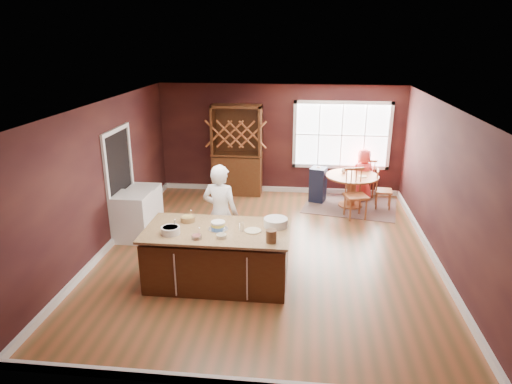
# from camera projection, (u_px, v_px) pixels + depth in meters

# --- Properties ---
(room_shell) EXTENTS (7.00, 7.00, 7.00)m
(room_shell) POSITION_uv_depth(u_px,v_px,m) (268.00, 182.00, 8.01)
(room_shell) COLOR brown
(room_shell) RESTS_ON ground
(window) EXTENTS (2.36, 0.10, 1.66)m
(window) POSITION_uv_depth(u_px,v_px,m) (342.00, 135.00, 11.07)
(window) COLOR white
(window) RESTS_ON room_shell
(doorway) EXTENTS (0.08, 1.26, 2.13)m
(doorway) POSITION_uv_depth(u_px,v_px,m) (121.00, 184.00, 8.99)
(doorway) COLOR white
(doorway) RESTS_ON room_shell
(kitchen_island) EXTENTS (2.28, 1.20, 0.92)m
(kitchen_island) POSITION_uv_depth(u_px,v_px,m) (218.00, 257.00, 7.29)
(kitchen_island) COLOR #43200F
(kitchen_island) RESTS_ON ground
(dining_table) EXTENTS (1.21, 1.21, 0.75)m
(dining_table) POSITION_uv_depth(u_px,v_px,m) (352.00, 184.00, 10.55)
(dining_table) COLOR brown
(dining_table) RESTS_ON ground
(baker) EXTENTS (0.72, 0.56, 1.76)m
(baker) POSITION_uv_depth(u_px,v_px,m) (220.00, 214.00, 7.85)
(baker) COLOR white
(baker) RESTS_ON ground
(layer_cake) EXTENTS (0.31, 0.31, 0.13)m
(layer_cake) POSITION_uv_depth(u_px,v_px,m) (218.00, 226.00, 7.11)
(layer_cake) COLOR white
(layer_cake) RESTS_ON kitchen_island
(bowl_blue) EXTENTS (0.29, 0.29, 0.11)m
(bowl_blue) POSITION_uv_depth(u_px,v_px,m) (171.00, 230.00, 6.95)
(bowl_blue) COLOR white
(bowl_blue) RESTS_ON kitchen_island
(bowl_yellow) EXTENTS (0.23, 0.23, 0.09)m
(bowl_yellow) POSITION_uv_depth(u_px,v_px,m) (188.00, 219.00, 7.42)
(bowl_yellow) COLOR #AB8448
(bowl_yellow) RESTS_ON kitchen_island
(bowl_pink) EXTENTS (0.16, 0.16, 0.06)m
(bowl_pink) POSITION_uv_depth(u_px,v_px,m) (196.00, 237.00, 6.79)
(bowl_pink) COLOR silver
(bowl_pink) RESTS_ON kitchen_island
(bowl_olive) EXTENTS (0.15, 0.15, 0.06)m
(bowl_olive) POSITION_uv_depth(u_px,v_px,m) (221.00, 236.00, 6.82)
(bowl_olive) COLOR #C8B297
(bowl_olive) RESTS_ON kitchen_island
(drinking_glass) EXTENTS (0.07, 0.07, 0.15)m
(drinking_glass) POSITION_uv_depth(u_px,v_px,m) (241.00, 227.00, 7.04)
(drinking_glass) COLOR silver
(drinking_glass) RESTS_ON kitchen_island
(dinner_plate) EXTENTS (0.26, 0.26, 0.02)m
(dinner_plate) POSITION_uv_depth(u_px,v_px,m) (253.00, 231.00, 7.06)
(dinner_plate) COLOR white
(dinner_plate) RESTS_ON kitchen_island
(white_tub) EXTENTS (0.38, 0.38, 0.13)m
(white_tub) POSITION_uv_depth(u_px,v_px,m) (276.00, 222.00, 7.23)
(white_tub) COLOR silver
(white_tub) RESTS_ON kitchen_island
(stoneware_crock) EXTENTS (0.16, 0.16, 0.19)m
(stoneware_crock) POSITION_uv_depth(u_px,v_px,m) (271.00, 236.00, 6.66)
(stoneware_crock) COLOR brown
(stoneware_crock) RESTS_ON kitchen_island
(rug) EXTENTS (2.34, 1.97, 0.01)m
(rug) POSITION_uv_depth(u_px,v_px,m) (350.00, 206.00, 10.72)
(rug) COLOR brown
(rug) RESTS_ON ground
(chair_east) EXTENTS (0.41, 0.42, 0.93)m
(chair_east) POSITION_uv_depth(u_px,v_px,m) (384.00, 189.00, 10.44)
(chair_east) COLOR brown
(chair_east) RESTS_ON ground
(chair_south) EXTENTS (0.57, 0.55, 1.10)m
(chair_south) POSITION_uv_depth(u_px,v_px,m) (356.00, 194.00, 9.85)
(chair_south) COLOR brown
(chair_south) RESTS_ON ground
(chair_north) EXTENTS (0.44, 0.43, 1.00)m
(chair_north) POSITION_uv_depth(u_px,v_px,m) (366.00, 177.00, 11.19)
(chair_north) COLOR #956132
(chair_north) RESTS_ON ground
(seated_woman) EXTENTS (0.72, 0.59, 1.27)m
(seated_woman) POSITION_uv_depth(u_px,v_px,m) (363.00, 175.00, 10.94)
(seated_woman) COLOR #F03E3E
(seated_woman) RESTS_ON ground
(high_chair) EXTENTS (0.44, 0.44, 0.87)m
(high_chair) POSITION_uv_depth(u_px,v_px,m) (318.00, 184.00, 10.88)
(high_chair) COLOR black
(high_chair) RESTS_ON ground
(toddler) EXTENTS (0.18, 0.14, 0.26)m
(toddler) POSITION_uv_depth(u_px,v_px,m) (319.00, 168.00, 10.86)
(toddler) COLOR #8CA5BF
(toddler) RESTS_ON high_chair
(table_plate) EXTENTS (0.20, 0.20, 0.02)m
(table_plate) POSITION_uv_depth(u_px,v_px,m) (363.00, 176.00, 10.37)
(table_plate) COLOR beige
(table_plate) RESTS_ON dining_table
(table_cup) EXTENTS (0.14, 0.14, 0.10)m
(table_cup) POSITION_uv_depth(u_px,v_px,m) (344.00, 171.00, 10.64)
(table_cup) COLOR white
(table_cup) RESTS_ON dining_table
(hutch) EXTENTS (1.22, 0.51, 2.23)m
(hutch) POSITION_uv_depth(u_px,v_px,m) (237.00, 150.00, 11.22)
(hutch) COLOR black
(hutch) RESTS_ON ground
(washer) EXTENTS (0.64, 0.62, 0.92)m
(washer) POSITION_uv_depth(u_px,v_px,m) (133.00, 217.00, 8.83)
(washer) COLOR white
(washer) RESTS_ON ground
(dryer) EXTENTS (0.60, 0.58, 0.87)m
(dryer) POSITION_uv_depth(u_px,v_px,m) (145.00, 207.00, 9.45)
(dryer) COLOR silver
(dryer) RESTS_ON ground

